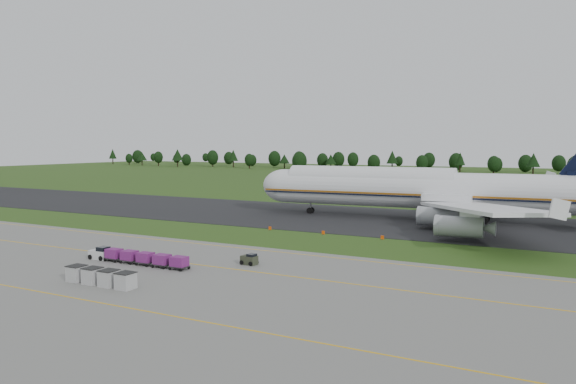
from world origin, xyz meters
The scene contains 10 objects.
ground centered at (0.00, 0.00, 0.00)m, with size 600.00×600.00×0.00m, color #284615.
apron centered at (0.00, -34.00, 0.03)m, with size 300.00×52.00×0.06m, color slate.
taxiway centered at (0.00, 28.00, 0.04)m, with size 300.00×40.00×0.08m, color black.
apron_markings centered at (0.00, -26.98, 0.06)m, with size 300.00×30.20×0.01m.
tree_line centered at (14.15, 219.94, 5.99)m, with size 523.13×22.16×11.59m.
aircraft centered at (20.42, 33.24, 6.11)m, with size 76.14×74.12×21.39m.
baggage_train centered at (-1.43, -25.28, 0.92)m, with size 15.61×1.66×1.59m.
utility_cart centered at (11.45, -18.91, 0.60)m, with size 2.12×1.41×1.11m.
uld_row centered at (2.76, -35.06, 0.95)m, with size 8.98×1.78×1.76m.
edge_markers centered at (9.83, 7.19, 0.27)m, with size 21.11×0.30×0.60m.
Camera 1 is at (48.21, -77.82, 15.19)m, focal length 35.00 mm.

